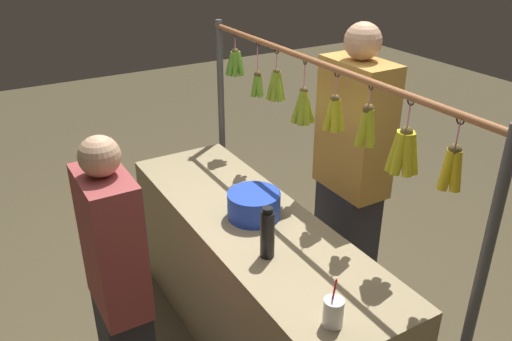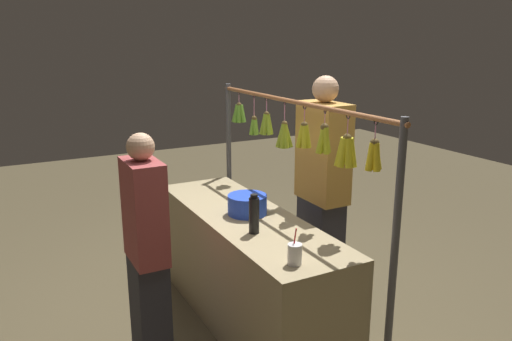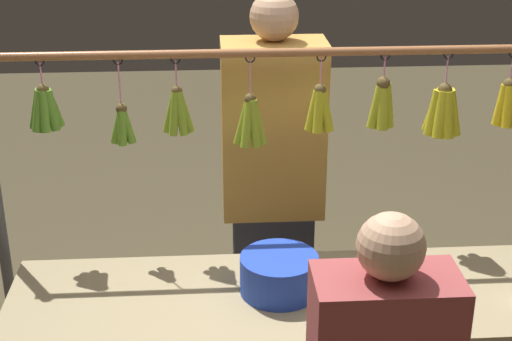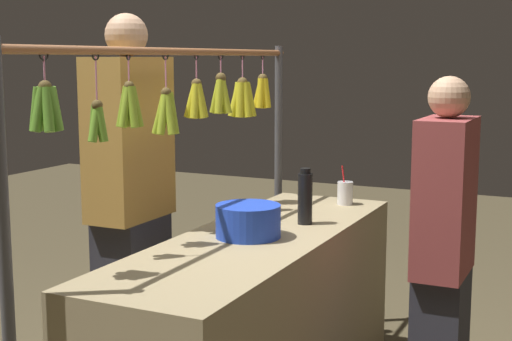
{
  "view_description": "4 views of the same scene",
  "coord_description": "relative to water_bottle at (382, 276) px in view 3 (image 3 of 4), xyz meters",
  "views": [
    {
      "loc": [
        -2.03,
        1.17,
        2.27
      ],
      "look_at": [
        -0.03,
        0.0,
        1.13
      ],
      "focal_mm": 36.75,
      "sensor_mm": 36.0,
      "label": 1
    },
    {
      "loc": [
        -2.99,
        1.52,
        2.05
      ],
      "look_at": [
        -0.14,
        0.0,
        1.19
      ],
      "focal_mm": 35.23,
      "sensor_mm": 36.0,
      "label": 2
    },
    {
      "loc": [
        0.27,
        2.32,
        2.3
      ],
      "look_at": [
        0.11,
        0.0,
        1.31
      ],
      "focal_mm": 53.65,
      "sensor_mm": 36.0,
      "label": 3
    },
    {
      "loc": [
        2.8,
        1.33,
        1.59
      ],
      "look_at": [
        -0.0,
        0.0,
        1.11
      ],
      "focal_mm": 51.92,
      "sensor_mm": 36.0,
      "label": 4
    }
  ],
  "objects": [
    {
      "name": "display_rack",
      "position": [
        0.26,
        -0.47,
        0.28
      ],
      "size": [
        2.22,
        0.14,
        1.65
      ],
      "color": "#4C4C51",
      "rests_on": "ground"
    },
    {
      "name": "water_bottle",
      "position": [
        0.0,
        0.0,
        0.0
      ],
      "size": [
        0.07,
        0.07,
        0.26
      ],
      "color": "black",
      "rests_on": "market_counter"
    },
    {
      "name": "blue_bucket",
      "position": [
        0.34,
        -0.13,
        -0.05
      ],
      "size": [
        0.28,
        0.28,
        0.14
      ],
      "primitive_type": "cylinder",
      "color": "blue",
      "rests_on": "market_counter"
    },
    {
      "name": "vendor_person",
      "position": [
        0.31,
        -0.75,
        -0.07
      ],
      "size": [
        0.42,
        0.23,
        1.79
      ],
      "color": "#2D2D38",
      "rests_on": "ground"
    }
  ]
}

